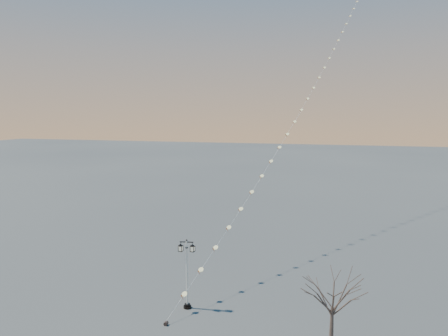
% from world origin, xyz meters
% --- Properties ---
extents(ground, '(300.00, 300.00, 0.00)m').
position_xyz_m(ground, '(0.00, 0.00, 0.00)').
color(ground, '#4C4E4D').
rests_on(ground, ground).
extents(street_lamp, '(1.11, 0.53, 4.44)m').
position_xyz_m(street_lamp, '(-0.46, 1.66, 2.45)').
color(street_lamp, black).
rests_on(street_lamp, ground).
extents(bare_tree, '(2.53, 2.53, 4.20)m').
position_xyz_m(bare_tree, '(8.30, -0.46, 2.92)').
color(bare_tree, '#4E3B31').
rests_on(bare_tree, ground).
extents(kite_train, '(13.53, 51.85, 35.10)m').
position_xyz_m(kite_train, '(5.59, 24.97, 17.48)').
color(kite_train, '#32231E').
rests_on(kite_train, ground).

